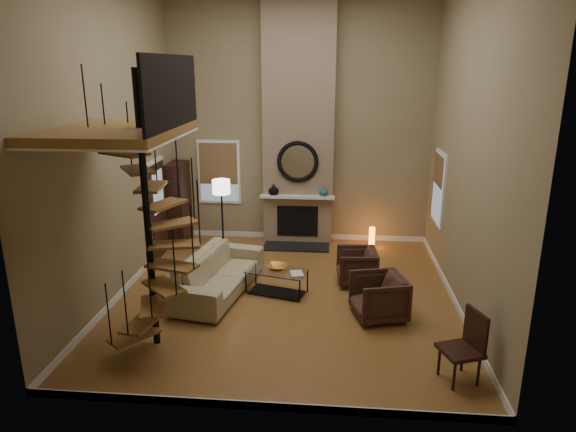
# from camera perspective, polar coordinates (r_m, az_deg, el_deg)

# --- Properties ---
(ground) EXTENTS (6.00, 6.50, 0.01)m
(ground) POSITION_cam_1_polar(r_m,az_deg,el_deg) (9.47, -0.22, -8.87)
(ground) COLOR #A77135
(ground) RESTS_ON ground
(back_wall) EXTENTS (6.00, 0.02, 5.50)m
(back_wall) POSITION_cam_1_polar(r_m,az_deg,el_deg) (11.87, 1.26, 10.20)
(back_wall) COLOR #90805C
(back_wall) RESTS_ON ground
(front_wall) EXTENTS (6.00, 0.02, 5.50)m
(front_wall) POSITION_cam_1_polar(r_m,az_deg,el_deg) (5.49, -3.43, 2.71)
(front_wall) COLOR #90805C
(front_wall) RESTS_ON ground
(left_wall) EXTENTS (0.02, 6.50, 5.50)m
(left_wall) POSITION_cam_1_polar(r_m,az_deg,el_deg) (9.42, -18.90, 7.67)
(left_wall) COLOR #90805C
(left_wall) RESTS_ON ground
(right_wall) EXTENTS (0.02, 6.50, 5.50)m
(right_wall) POSITION_cam_1_polar(r_m,az_deg,el_deg) (8.89, 19.55, 7.13)
(right_wall) COLOR #90805C
(right_wall) RESTS_ON ground
(baseboard_back) EXTENTS (6.00, 0.02, 0.12)m
(baseboard_back) POSITION_cam_1_polar(r_m,az_deg,el_deg) (12.44, 1.18, -2.21)
(baseboard_back) COLOR white
(baseboard_back) RESTS_ON ground
(baseboard_front) EXTENTS (6.00, 0.02, 0.12)m
(baseboard_front) POSITION_cam_1_polar(r_m,az_deg,el_deg) (6.67, -3.00, -20.33)
(baseboard_front) COLOR white
(baseboard_front) RESTS_ON ground
(baseboard_left) EXTENTS (0.02, 6.50, 0.12)m
(baseboard_left) POSITION_cam_1_polar(r_m,az_deg,el_deg) (10.14, -17.44, -7.49)
(baseboard_left) COLOR white
(baseboard_left) RESTS_ON ground
(baseboard_right) EXTENTS (0.02, 6.50, 0.12)m
(baseboard_right) POSITION_cam_1_polar(r_m,az_deg,el_deg) (9.66, 17.95, -8.78)
(baseboard_right) COLOR white
(baseboard_right) RESTS_ON ground
(chimney_breast) EXTENTS (1.60, 0.38, 5.50)m
(chimney_breast) POSITION_cam_1_polar(r_m,az_deg,el_deg) (11.68, 1.19, 10.10)
(chimney_breast) COLOR #887058
(chimney_breast) RESTS_ON ground
(hearth) EXTENTS (1.50, 0.60, 0.04)m
(hearth) POSITION_cam_1_polar(r_m,az_deg,el_deg) (11.83, 0.95, -3.43)
(hearth) COLOR black
(hearth) RESTS_ON ground
(firebox) EXTENTS (0.95, 0.02, 0.72)m
(firebox) POSITION_cam_1_polar(r_m,az_deg,el_deg) (11.93, 1.06, -0.56)
(firebox) COLOR black
(firebox) RESTS_ON chimney_breast
(mantel) EXTENTS (1.70, 0.18, 0.06)m
(mantel) POSITION_cam_1_polar(r_m,az_deg,el_deg) (11.69, 1.05, 2.13)
(mantel) COLOR white
(mantel) RESTS_ON chimney_breast
(mirror_frame) EXTENTS (0.94, 0.10, 0.94)m
(mirror_frame) POSITION_cam_1_polar(r_m,az_deg,el_deg) (11.58, 1.09, 6.04)
(mirror_frame) COLOR black
(mirror_frame) RESTS_ON chimney_breast
(mirror_disc) EXTENTS (0.80, 0.01, 0.80)m
(mirror_disc) POSITION_cam_1_polar(r_m,az_deg,el_deg) (11.59, 1.09, 6.05)
(mirror_disc) COLOR white
(mirror_disc) RESTS_ON chimney_breast
(vase_left) EXTENTS (0.24, 0.24, 0.25)m
(vase_left) POSITION_cam_1_polar(r_m,az_deg,el_deg) (11.74, -1.61, 2.97)
(vase_left) COLOR black
(vase_left) RESTS_ON mantel
(vase_right) EXTENTS (0.20, 0.20, 0.21)m
(vase_right) POSITION_cam_1_polar(r_m,az_deg,el_deg) (11.67, 4.01, 2.75)
(vase_right) COLOR #1A5B56
(vase_right) RESTS_ON mantel
(window_back) EXTENTS (1.02, 0.06, 1.52)m
(window_back) POSITION_cam_1_polar(r_m,az_deg,el_deg) (12.29, -7.69, 4.96)
(window_back) COLOR white
(window_back) RESTS_ON back_wall
(window_right) EXTENTS (0.06, 1.02, 1.52)m
(window_right) POSITION_cam_1_polar(r_m,az_deg,el_deg) (11.01, 16.41, 3.10)
(window_right) COLOR white
(window_right) RESTS_ON right_wall
(entry_door) EXTENTS (0.10, 1.05, 2.16)m
(entry_door) POSITION_cam_1_polar(r_m,az_deg,el_deg) (11.38, -14.33, 0.69)
(entry_door) COLOR white
(entry_door) RESTS_ON ground
(loft) EXTENTS (1.70, 2.20, 1.09)m
(loft) POSITION_cam_1_polar(r_m,az_deg,el_deg) (7.34, -17.96, 9.31)
(loft) COLOR olive
(loft) RESTS_ON left_wall
(spiral_stair) EXTENTS (1.47, 1.47, 4.06)m
(spiral_stair) POSITION_cam_1_polar(r_m,az_deg,el_deg) (7.56, -15.13, -1.59)
(spiral_stair) COLOR black
(spiral_stair) RESTS_ON ground
(hutch) EXTENTS (0.39, 0.83, 1.86)m
(hutch) POSITION_cam_1_polar(r_m,az_deg,el_deg) (12.30, -12.04, 1.53)
(hutch) COLOR black
(hutch) RESTS_ON ground
(sofa) EXTENTS (1.37, 2.57, 0.71)m
(sofa) POSITION_cam_1_polar(r_m,az_deg,el_deg) (9.53, -7.77, -6.23)
(sofa) COLOR tan
(sofa) RESTS_ON ground
(armchair_near) EXTENTS (0.80, 0.78, 0.68)m
(armchair_near) POSITION_cam_1_polar(r_m,az_deg,el_deg) (9.93, 8.04, -5.54)
(armchair_near) COLOR #3F261D
(armchair_near) RESTS_ON ground
(armchair_far) EXTENTS (1.01, 0.99, 0.76)m
(armchair_far) POSITION_cam_1_polar(r_m,az_deg,el_deg) (8.74, 10.52, -8.83)
(armchair_far) COLOR #3F261D
(armchair_far) RESTS_ON ground
(coffee_table) EXTENTS (1.19, 0.81, 0.43)m
(coffee_table) POSITION_cam_1_polar(r_m,az_deg,el_deg) (9.44, -1.26, -7.02)
(coffee_table) COLOR silver
(coffee_table) RESTS_ON ground
(bowl) EXTENTS (0.37, 0.37, 0.09)m
(bowl) POSITION_cam_1_polar(r_m,az_deg,el_deg) (9.41, -1.23, -5.71)
(bowl) COLOR orange
(bowl) RESTS_ON coffee_table
(book) EXTENTS (0.29, 0.34, 0.03)m
(book) POSITION_cam_1_polar(r_m,az_deg,el_deg) (9.20, 0.81, -6.45)
(book) COLOR gray
(book) RESTS_ON coffee_table
(floor_lamp) EXTENTS (0.38, 0.38, 1.70)m
(floor_lamp) POSITION_cam_1_polar(r_m,az_deg,el_deg) (11.05, -7.41, 2.55)
(floor_lamp) COLOR black
(floor_lamp) RESTS_ON ground
(accent_lamp) EXTENTS (0.13, 0.13, 0.48)m
(accent_lamp) POSITION_cam_1_polar(r_m,az_deg,el_deg) (11.90, 9.30, -2.36)
(accent_lamp) COLOR orange
(accent_lamp) RESTS_ON ground
(side_chair) EXTENTS (0.63, 0.63, 1.01)m
(side_chair) POSITION_cam_1_polar(r_m,az_deg,el_deg) (7.33, 19.23, -13.30)
(side_chair) COLOR black
(side_chair) RESTS_ON ground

